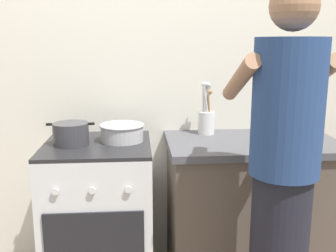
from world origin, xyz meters
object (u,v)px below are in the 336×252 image
Objects in this scene: spice_bottle at (261,134)px; oil_bottle at (299,124)px; pot at (71,134)px; utensil_crock at (206,118)px; person at (282,182)px; stove_range at (100,217)px; mixing_bowl at (122,132)px.

oil_bottle is (0.20, -0.07, 0.07)m from spice_bottle.
pot is 3.37× the size of spice_bottle.
utensil_crock is 4.16× the size of spice_bottle.
person is at bearing -75.13° from utensil_crock.
spice_bottle reaches higher than stove_range.
oil_bottle is 0.15× the size of person.
pot reaches higher than stove_range.
pot reaches higher than mixing_bowl.
utensil_crock is 0.35m from spice_bottle.
pot is 1.08m from spice_bottle.
utensil_crock is 0.55m from oil_bottle.
utensil_crock is (0.51, 0.14, 0.05)m from mixing_bowl.
spice_bottle is at bearing 81.81° from person.
spice_bottle is at bearing 161.61° from oil_bottle.
stove_range is 0.88m from utensil_crock.
person is at bearing -118.60° from oil_bottle.
person reaches higher than oil_bottle.
stove_range is 3.46× the size of oil_bottle.
spice_bottle is at bearing -3.61° from mixing_bowl.
person reaches higher than spice_bottle.
oil_bottle is at bearing -2.47° from pot.
stove_range is at bearing -164.33° from utensil_crock.
person is (-0.28, -0.51, -0.15)m from oil_bottle.
pot is 0.81× the size of utensil_crock.
mixing_bowl is 0.79× the size of utensil_crock.
mixing_bowl is at bearing 138.74° from person.
person reaches higher than stove_range.
pot is 1.01× the size of oil_bottle.
mixing_bowl is 3.29× the size of spice_bottle.
mixing_bowl is (0.28, 0.06, -0.01)m from pot.
person reaches higher than pot.
mixing_bowl is 0.80m from spice_bottle.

